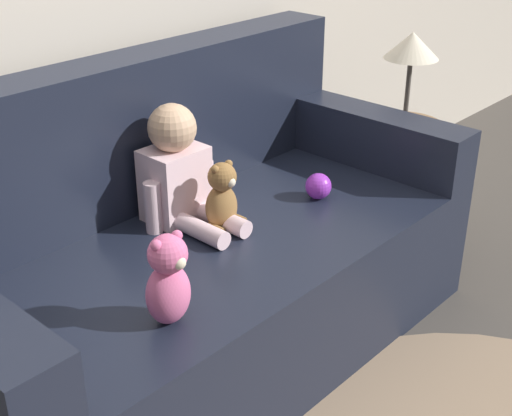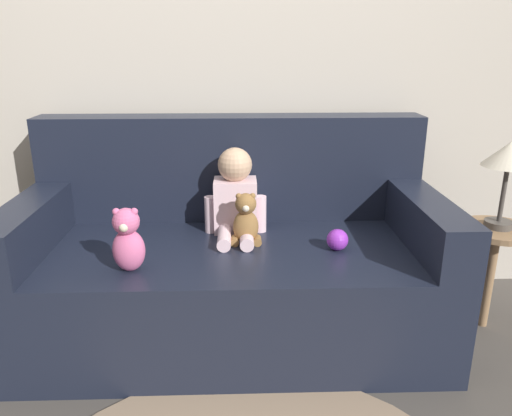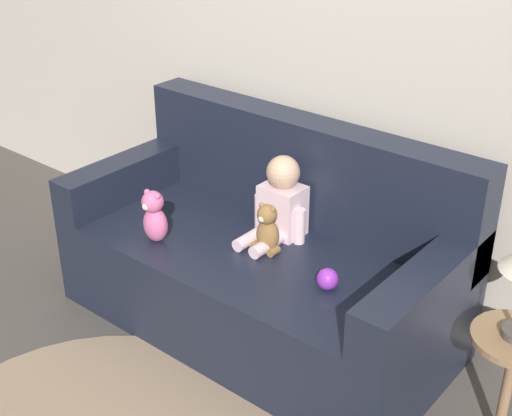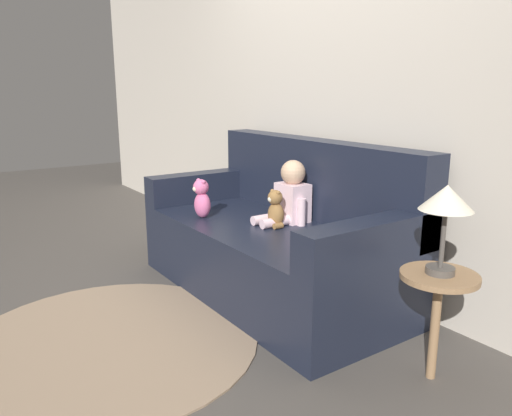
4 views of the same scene
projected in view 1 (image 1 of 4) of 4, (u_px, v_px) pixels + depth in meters
The scene contains 7 objects.
ground_plane at pixel (210, 350), 2.40m from camera, with size 12.00×12.00×0.00m, color #4C4742.
couch at pixel (194, 261), 2.29m from camera, with size 1.80×0.87×0.94m.
person_baby at pixel (179, 174), 2.22m from camera, with size 0.28×0.34×0.38m.
teddy_bear_brown at pixel (222, 198), 2.19m from camera, with size 0.13×0.10×0.22m.
plush_toy_side at pixel (168, 280), 1.74m from camera, with size 0.12×0.11×0.25m.
toy_ball at pixel (318, 186), 2.41m from camera, with size 0.09×0.09×0.09m.
side_table at pixel (408, 86), 2.89m from camera, with size 0.33×0.33×0.87m.
Camera 1 is at (-1.31, -1.42, 1.50)m, focal length 50.00 mm.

